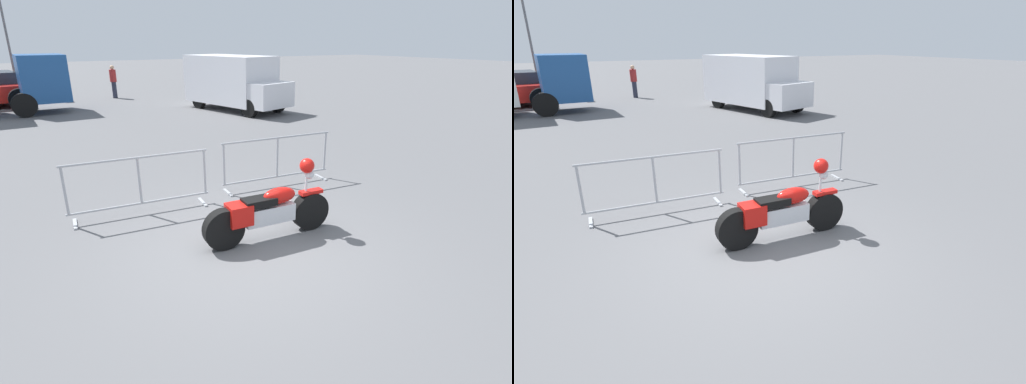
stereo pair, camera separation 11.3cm
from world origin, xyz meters
TOP-DOWN VIEW (x-y plane):
  - ground_plane at (0.00, 0.00)m, footprint 120.00×120.00m
  - motorcycle at (0.46, 0.22)m, footprint 2.18×0.37m
  - crowd_barrier_near at (-1.00, 2.21)m, footprint 2.51×0.65m
  - crowd_barrier_far at (1.93, 2.21)m, footprint 2.51×0.65m
  - delivery_van at (5.77, 11.51)m, footprint 3.17×5.33m
  - pedestrian at (2.04, 18.17)m, footprint 0.48×0.48m
  - planter_island at (8.21, 16.62)m, footprint 3.31×3.31m
  - street_lamp at (-2.42, 21.81)m, footprint 0.36×0.70m

SIDE VIEW (x-z plane):
  - ground_plane at x=0.00m, z-range 0.00..0.00m
  - planter_island at x=8.21m, z-range -0.19..1.00m
  - motorcycle at x=0.46m, z-range -0.15..1.08m
  - crowd_barrier_near at x=-1.00m, z-range 0.02..1.09m
  - crowd_barrier_far at x=1.93m, z-range 0.02..1.09m
  - pedestrian at x=2.04m, z-range 0.07..1.76m
  - delivery_van at x=5.77m, z-range 0.09..2.40m
  - street_lamp at x=-2.42m, z-range 0.87..6.55m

